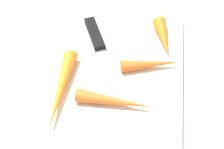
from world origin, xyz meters
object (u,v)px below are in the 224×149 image
object	(u,v)px
carrot_shortest	(163,37)
carrot_short	(151,64)
knife	(96,38)
carrot_longest	(61,89)
carrot_long	(115,101)
cutting_board	(112,76)

from	to	relation	value
carrot_shortest	carrot_short	xyz separation A→B (m)	(0.07, -0.02, -0.00)
knife	carrot_longest	world-z (taller)	carrot_longest
carrot_long	carrot_short	xyz separation A→B (m)	(-0.09, 0.05, -0.00)
carrot_shortest	carrot_long	world-z (taller)	carrot_shortest
cutting_board	carrot_shortest	size ratio (longest dim) A/B	3.98
carrot_shortest	carrot_longest	size ratio (longest dim) A/B	0.55
carrot_shortest	carrot_longest	distance (m)	0.23
cutting_board	carrot_shortest	xyz separation A→B (m)	(-0.10, 0.09, 0.02)
cutting_board	knife	bearing A→B (deg)	-151.09
cutting_board	carrot_longest	bearing A→B (deg)	-54.82
knife	carrot_long	distance (m)	0.16
knife	carrot_short	world-z (taller)	carrot_short
carrot_long	carrot_shortest	bearing A→B (deg)	68.01
knife	carrot_longest	distance (m)	0.15
carrot_shortest	carrot_long	distance (m)	0.18
carrot_shortest	carrot_long	xyz separation A→B (m)	(0.17, -0.07, -0.00)
carrot_longest	carrot_short	xyz separation A→B (m)	(-0.08, 0.15, -0.00)
cutting_board	carrot_longest	size ratio (longest dim) A/B	2.19
cutting_board	carrot_shortest	distance (m)	0.13
carrot_longest	carrot_short	size ratio (longest dim) A/B	1.43
carrot_shortest	carrot_short	size ratio (longest dim) A/B	0.79
knife	carrot_long	size ratio (longest dim) A/B	1.41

